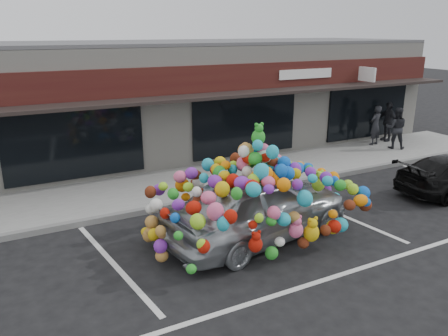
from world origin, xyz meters
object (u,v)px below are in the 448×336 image
pedestrian_a (375,125)px  toy_car (259,199)px  pedestrian_b (396,128)px  pedestrian_c (388,122)px

pedestrian_a → toy_car: bearing=16.4°
pedestrian_a → pedestrian_b: (0.30, -0.80, 0.01)m
toy_car → pedestrian_a: toy_car is taller
toy_car → pedestrian_a: (8.63, 4.86, -0.02)m
toy_car → pedestrian_a: bearing=-70.3°
pedestrian_a → pedestrian_b: pedestrian_b is taller
pedestrian_b → pedestrian_c: (0.67, 1.06, 0.01)m
pedestrian_a → pedestrian_c: (0.98, 0.26, 0.02)m
toy_car → pedestrian_c: bearing=-71.7°
toy_car → pedestrian_b: (8.94, 4.06, -0.00)m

